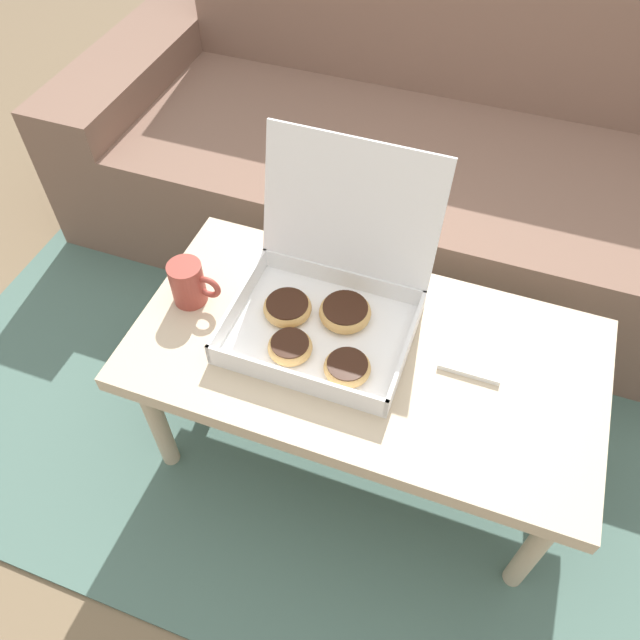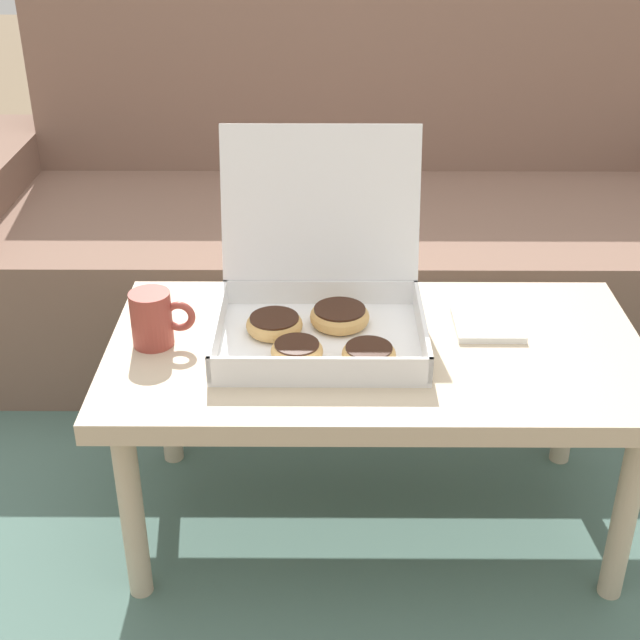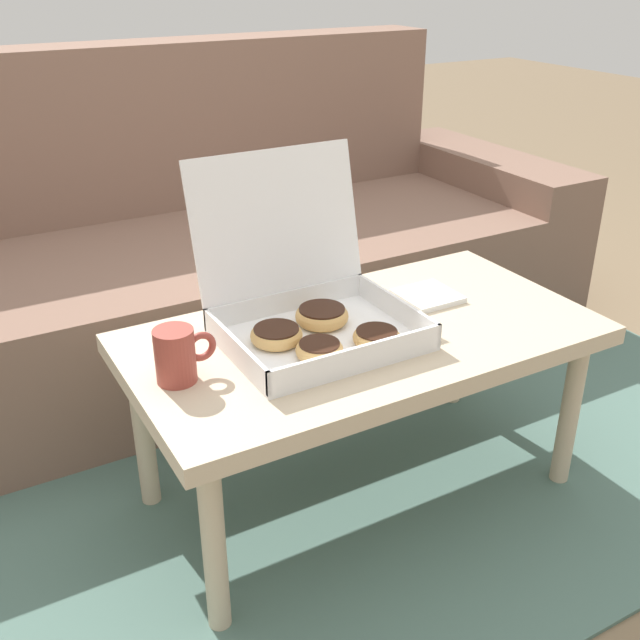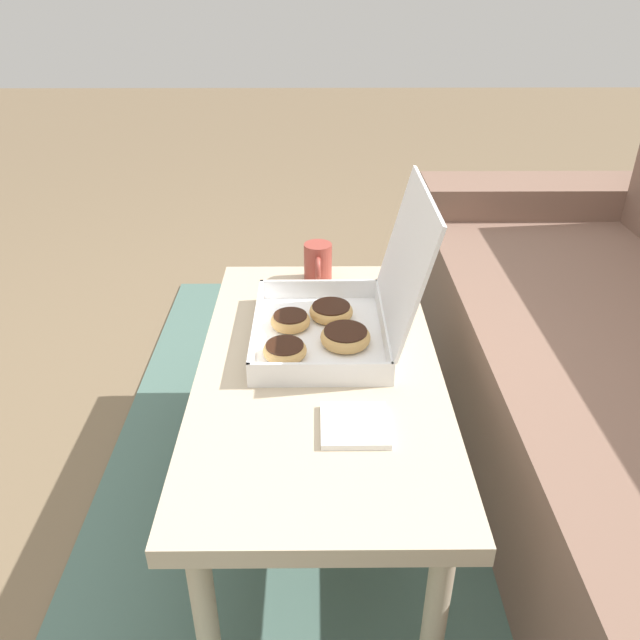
{
  "view_description": "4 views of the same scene",
  "coord_description": "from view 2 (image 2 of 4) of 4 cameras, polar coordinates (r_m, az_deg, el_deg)",
  "views": [
    {
      "loc": [
        0.18,
        -0.82,
        1.51
      ],
      "look_at": [
        -0.11,
        -0.04,
        0.48
      ],
      "focal_mm": 35.0,
      "sensor_mm": 36.0,
      "label": 1
    },
    {
      "loc": [
        -0.1,
        -1.49,
        1.27
      ],
      "look_at": [
        -0.11,
        -0.04,
        0.48
      ],
      "focal_mm": 50.0,
      "sensor_mm": 36.0,
      "label": 2
    },
    {
      "loc": [
        -0.78,
        -1.23,
        1.16
      ],
      "look_at": [
        -0.11,
        -0.04,
        0.48
      ],
      "focal_mm": 42.0,
      "sensor_mm": 36.0,
      "label": 3
    },
    {
      "loc": [
        1.14,
        -0.05,
        1.2
      ],
      "look_at": [
        -0.11,
        -0.04,
        0.48
      ],
      "focal_mm": 35.0,
      "sensor_mm": 36.0,
      "label": 4
    }
  ],
  "objects": [
    {
      "name": "couch",
      "position": [
        2.54,
        2.5,
        5.9
      ],
      "size": [
        2.35,
        0.88,
        0.92
      ],
      "color": "#7A5B4C",
      "rests_on": "ground_plane"
    },
    {
      "name": "coffee_mug",
      "position": [
        1.67,
        -10.61,
        0.09
      ],
      "size": [
        0.12,
        0.08,
        0.11
      ],
      "color": "#993D33",
      "rests_on": "coffee_table"
    },
    {
      "name": "area_rug",
      "position": [
        2.19,
        2.83,
        -6.75
      ],
      "size": [
        2.47,
        1.84,
        0.01
      ],
      "primitive_type": "cube",
      "color": "#4C6B60",
      "rests_on": "ground_plane"
    },
    {
      "name": "ground_plane",
      "position": [
        1.96,
        3.17,
        -11.95
      ],
      "size": [
        12.0,
        12.0,
        0.0
      ],
      "primitive_type": "plane",
      "color": "#756047"
    },
    {
      "name": "coffee_table",
      "position": [
        1.7,
        3.57,
        -2.94
      ],
      "size": [
        1.01,
        0.53,
        0.43
      ],
      "color": "#C6B293",
      "rests_on": "ground_plane"
    },
    {
      "name": "napkin_stack",
      "position": [
        1.75,
        10.68,
        -0.29
      ],
      "size": [
        0.13,
        0.13,
        0.01
      ],
      "color": "white",
      "rests_on": "coffee_table"
    },
    {
      "name": "pastry_box",
      "position": [
        1.68,
        -0.01,
        1.01
      ],
      "size": [
        0.39,
        0.38,
        0.36
      ],
      "color": "white",
      "rests_on": "coffee_table"
    }
  ]
}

